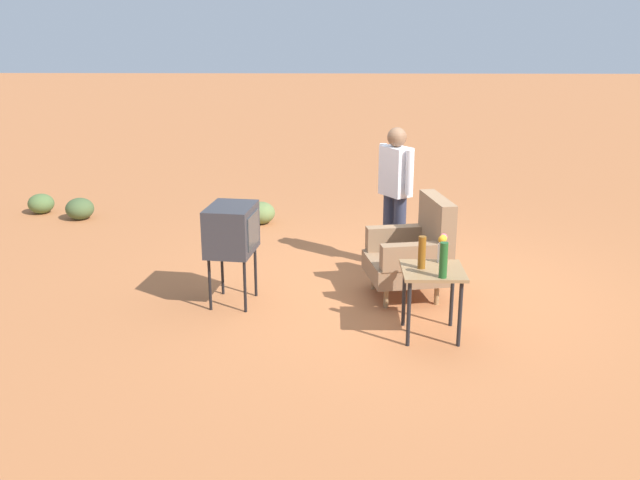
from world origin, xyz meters
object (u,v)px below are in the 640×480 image
armchair (415,251)px  tv_on_stand (232,230)px  bottle_wine_green (443,260)px  person_standing (395,189)px  flower_vase (443,247)px  bottle_tall_amber (422,252)px  side_table (432,279)px

armchair → tv_on_stand: armchair is taller
tv_on_stand → bottle_wine_green: (0.98, 1.97, 0.03)m
tv_on_stand → person_standing: 2.10m
tv_on_stand → flower_vase: bearing=74.4°
tv_on_stand → bottle_tall_amber: tv_on_stand is taller
bottle_tall_amber → bottle_wine_green: bearing=33.3°
side_table → person_standing: (-1.94, -0.19, 0.39)m
tv_on_stand → bottle_wine_green: size_ratio=3.22×
armchair → bottle_wine_green: (1.20, 0.10, 0.31)m
person_standing → bottle_wine_green: size_ratio=5.12×
side_table → person_standing: 1.99m
side_table → bottle_tall_amber: 0.27m
side_table → tv_on_stand: size_ratio=0.63×
armchair → person_standing: person_standing is taller
bottle_wine_green → bottle_tall_amber: bearing=-146.7°
armchair → tv_on_stand: size_ratio=1.03×
armchair → side_table: size_ratio=1.63×
bottle_tall_amber → bottle_wine_green: size_ratio=0.94×
person_standing → bottle_tall_amber: (1.92, 0.09, -0.14)m
side_table → bottle_wine_green: size_ratio=2.03×
tv_on_stand → person_standing: (-1.18, 1.73, 0.16)m
person_standing → bottle_tall_amber: person_standing is taller
side_table → flower_vase: size_ratio=2.45×
side_table → bottle_wine_green: (0.21, 0.06, 0.26)m
bottle_tall_amber → flower_vase: (-0.17, 0.21, -0.00)m
flower_vase → armchair: bearing=-168.8°
armchair → bottle_wine_green: 1.25m
bottle_tall_amber → bottle_wine_green: (0.24, 0.16, 0.01)m
side_table → flower_vase: bearing=151.7°
flower_vase → bottle_wine_green: bearing=-7.2°
armchair → flower_vase: (0.79, 0.16, 0.30)m
tv_on_stand → bottle_wine_green: bearing=63.6°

